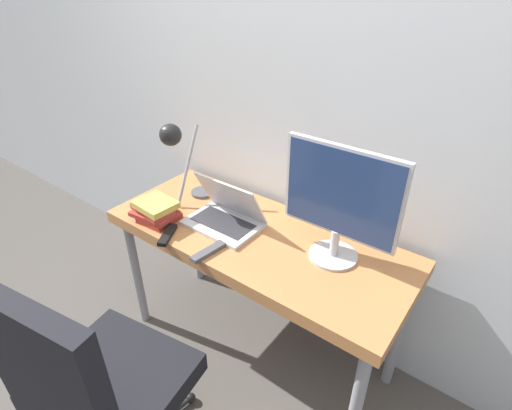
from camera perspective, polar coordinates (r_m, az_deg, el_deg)
The scene contains 10 objects.
ground_plane at distance 2.24m, azimuth -4.97°, elevation -24.16°, with size 12.00×12.00×0.00m, color #514C47.
wall_back at distance 1.88m, azimuth 6.88°, elevation 14.33°, with size 8.00×0.05×2.60m.
desk at distance 1.89m, azimuth 0.03°, elevation -6.09°, with size 1.44×0.59×0.77m.
laptop at distance 1.90m, azimuth -4.38°, elevation -1.46°, with size 0.35×0.24×0.23m.
monitor at distance 1.59m, azimuth 11.96°, elevation 0.69°, with size 0.49×0.21×0.50m.
desk_lamp at distance 1.96m, azimuth -11.11°, elevation 8.01°, with size 0.12×0.29×0.44m.
office_chair at distance 1.65m, azimuth -22.51°, elevation -22.28°, with size 0.63×0.63×1.06m.
book_stack at distance 1.97m, azimuth -14.13°, elevation -0.84°, with size 0.23×0.18×0.11m.
tv_remote at distance 1.74m, azimuth -6.85°, elevation -6.64°, with size 0.06×0.17×0.02m.
media_remote at distance 1.87m, azimuth -12.53°, elevation -4.18°, with size 0.11×0.16×0.02m.
Camera 1 is at (0.90, -0.90, 1.84)m, focal length 28.00 mm.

